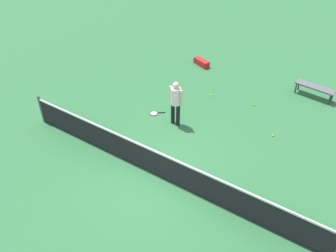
{
  "coord_description": "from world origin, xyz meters",
  "views": [
    {
      "loc": [
        -4.38,
        6.18,
        7.74
      ],
      "look_at": [
        0.5,
        -1.23,
        0.9
      ],
      "focal_mm": 38.46,
      "sensor_mm": 36.0,
      "label": 1
    }
  ],
  "objects_px": {
    "tennis_racket_near_player": "(155,113)",
    "tennis_ball_midcourt": "(273,135)",
    "tennis_ball_near_player": "(211,95)",
    "courtside_bench": "(315,88)",
    "tennis_ball_by_net": "(254,105)",
    "equipment_bag": "(201,62)",
    "player_near_side": "(176,100)"
  },
  "relations": [
    {
      "from": "tennis_ball_near_player",
      "to": "courtside_bench",
      "type": "distance_m",
      "value": 4.03
    },
    {
      "from": "tennis_racket_near_player",
      "to": "player_near_side",
      "type": "bearing_deg",
      "value": 173.99
    },
    {
      "from": "player_near_side",
      "to": "tennis_ball_by_net",
      "type": "height_order",
      "value": "player_near_side"
    },
    {
      "from": "player_near_side",
      "to": "tennis_ball_by_net",
      "type": "bearing_deg",
      "value": -125.69
    },
    {
      "from": "courtside_bench",
      "to": "tennis_ball_by_net",
      "type": "bearing_deg",
      "value": 47.19
    },
    {
      "from": "player_near_side",
      "to": "tennis_ball_midcourt",
      "type": "xyz_separation_m",
      "value": [
        -3.15,
        -1.23,
        -0.98
      ]
    },
    {
      "from": "tennis_ball_by_net",
      "to": "equipment_bag",
      "type": "xyz_separation_m",
      "value": [
        3.27,
        -1.73,
        0.11
      ]
    },
    {
      "from": "tennis_racket_near_player",
      "to": "tennis_ball_near_player",
      "type": "bearing_deg",
      "value": -117.97
    },
    {
      "from": "courtside_bench",
      "to": "equipment_bag",
      "type": "height_order",
      "value": "courtside_bench"
    },
    {
      "from": "tennis_racket_near_player",
      "to": "courtside_bench",
      "type": "xyz_separation_m",
      "value": [
        -4.56,
        -4.35,
        0.4
      ]
    },
    {
      "from": "courtside_bench",
      "to": "tennis_ball_near_player",
      "type": "bearing_deg",
      "value": 32.37
    },
    {
      "from": "tennis_ball_near_player",
      "to": "tennis_racket_near_player",
      "type": "bearing_deg",
      "value": 62.03
    },
    {
      "from": "tennis_ball_midcourt",
      "to": "courtside_bench",
      "type": "height_order",
      "value": "courtside_bench"
    },
    {
      "from": "player_near_side",
      "to": "tennis_racket_near_player",
      "type": "relative_size",
      "value": 3.09
    },
    {
      "from": "tennis_racket_near_player",
      "to": "tennis_ball_by_net",
      "type": "relative_size",
      "value": 8.35
    },
    {
      "from": "tennis_ball_by_net",
      "to": "tennis_ball_midcourt",
      "type": "xyz_separation_m",
      "value": [
        -1.27,
        1.39,
        0.0
      ]
    },
    {
      "from": "player_near_side",
      "to": "tennis_ball_near_player",
      "type": "height_order",
      "value": "player_near_side"
    },
    {
      "from": "tennis_racket_near_player",
      "to": "tennis_ball_by_net",
      "type": "bearing_deg",
      "value": -138.61
    },
    {
      "from": "tennis_ball_midcourt",
      "to": "courtside_bench",
      "type": "bearing_deg",
      "value": -97.7
    },
    {
      "from": "tennis_ball_midcourt",
      "to": "equipment_bag",
      "type": "relative_size",
      "value": 0.08
    },
    {
      "from": "tennis_ball_by_net",
      "to": "tennis_ball_near_player",
      "type": "bearing_deg",
      "value": 10.4
    },
    {
      "from": "tennis_ball_near_player",
      "to": "tennis_ball_midcourt",
      "type": "height_order",
      "value": "same"
    },
    {
      "from": "tennis_racket_near_player",
      "to": "equipment_bag",
      "type": "bearing_deg",
      "value": -84.36
    },
    {
      "from": "tennis_ball_near_player",
      "to": "tennis_ball_midcourt",
      "type": "relative_size",
      "value": 1.0
    },
    {
      "from": "player_near_side",
      "to": "tennis_ball_near_player",
      "type": "bearing_deg",
      "value": -94.91
    },
    {
      "from": "player_near_side",
      "to": "equipment_bag",
      "type": "distance_m",
      "value": 4.64
    },
    {
      "from": "tennis_racket_near_player",
      "to": "tennis_ball_midcourt",
      "type": "bearing_deg",
      "value": -164.73
    },
    {
      "from": "player_near_side",
      "to": "tennis_racket_near_player",
      "type": "bearing_deg",
      "value": -6.01
    },
    {
      "from": "tennis_ball_by_net",
      "to": "courtside_bench",
      "type": "bearing_deg",
      "value": -132.81
    },
    {
      "from": "tennis_racket_near_player",
      "to": "tennis_ball_near_player",
      "type": "xyz_separation_m",
      "value": [
        -1.17,
        -2.21,
        0.02
      ]
    },
    {
      "from": "player_near_side",
      "to": "courtside_bench",
      "type": "xyz_separation_m",
      "value": [
        -3.58,
        -4.46,
        -0.59
      ]
    },
    {
      "from": "tennis_ball_midcourt",
      "to": "equipment_bag",
      "type": "distance_m",
      "value": 5.51
    }
  ]
}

